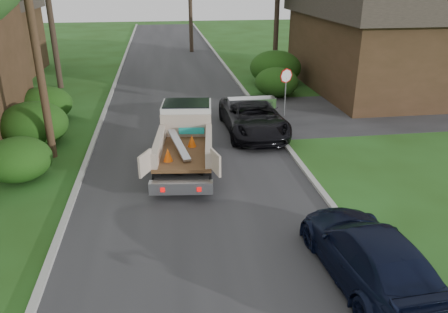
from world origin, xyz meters
The scene contains 16 objects.
ground centered at (0.00, 0.00, 0.00)m, with size 120.00×120.00×0.00m, color #214313.
road centered at (0.00, 10.00, 0.00)m, with size 8.00×90.00×0.02m, color #28282B.
side_street centered at (12.00, 9.00, 0.01)m, with size 16.00×7.00×0.02m, color #28282B.
curb_left centered at (-4.10, 10.00, 0.06)m, with size 0.20×90.00×0.12m, color #9E9E99.
curb_right centered at (4.10, 10.00, 0.06)m, with size 0.20×90.00×0.12m, color #9E9E99.
stop_sign centered at (5.20, 9.00, 1.78)m, with size 0.71×0.32×2.48m.
utility_pole centered at (-5.48, 4.98, 5.17)m, with size 2.42×1.25×10.00m.
house_right centered at (13.00, 14.00, 3.16)m, with size 9.72×12.96×6.20m.
hedge_left_a centered at (-6.20, 3.00, 0.77)m, with size 2.34×2.34×1.53m, color #193C0D.
hedge_left_b centered at (-6.50, 6.50, 0.94)m, with size 2.86×2.86×1.87m, color #193C0D.
hedge_left_c centered at (-6.80, 10.00, 0.85)m, with size 2.60×2.60×1.70m, color #193C0D.
hedge_right_a centered at (5.80, 13.00, 0.85)m, with size 2.60×2.60×1.70m, color #193C0D.
hedge_right_b centered at (6.50, 16.00, 1.10)m, with size 3.38×3.38×2.21m, color #193C0D.
flatbed_truck centered at (-0.20, 3.88, 1.13)m, with size 2.88×5.68×2.07m.
black_pickup centered at (3.05, 6.67, 0.76)m, with size 2.53×5.49×1.53m, color black.
navy_suv centered at (3.60, -4.06, 0.71)m, with size 1.98×4.87×1.41m, color black.
Camera 1 is at (-1.03, -12.07, 6.80)m, focal length 35.00 mm.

